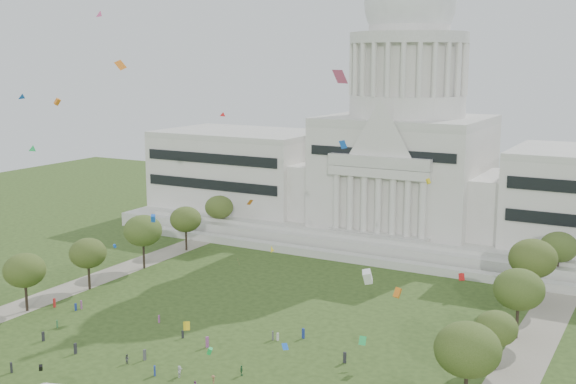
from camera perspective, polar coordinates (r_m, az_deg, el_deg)
name	(u,v)px	position (r m, az deg, el deg)	size (l,w,h in m)	color
capitol	(405,159)	(206.36, 9.22, 2.56)	(160.00, 64.50, 91.30)	beige
path_left	(64,291)	(167.13, -17.31, -7.49)	(8.00, 160.00, 0.04)	gray
row_tree_l_2	(25,270)	(154.48, -20.10, -5.84)	(8.42, 8.42, 11.97)	black
row_tree_r_2	(468,350)	(107.45, 14.01, -11.99)	(9.55, 9.55, 13.58)	black
row_tree_l_3	(88,253)	(164.79, -15.53, -4.68)	(8.12, 8.12, 11.55)	black
row_tree_r_3	(496,328)	(123.83, 16.13, -10.32)	(7.01, 7.01, 9.98)	black
row_tree_l_4	(143,231)	(177.72, -11.40, -3.01)	(9.29, 9.29, 13.21)	black
row_tree_r_4	(519,289)	(137.52, 17.78, -7.34)	(9.19, 9.19, 13.06)	black
row_tree_l_5	(186,219)	(192.76, -8.09, -2.16)	(8.33, 8.33, 11.85)	black
row_tree_r_5	(533,258)	(156.63, 18.78, -4.99)	(9.82, 9.82, 13.96)	black
row_tree_l_6	(219,207)	(208.14, -5.47, -1.21)	(8.19, 8.19, 11.64)	black
row_tree_r_6	(559,247)	(173.82, 20.62, -4.09)	(8.42, 8.42, 11.97)	black
person_3	(213,381)	(116.39, -5.93, -14.61)	(1.19, 0.61, 1.84)	olive
person_5	(180,371)	(120.15, -8.57, -13.83)	(1.76, 0.70, 1.90)	silver
person_8	(127,359)	(126.50, -12.59, -12.75)	(0.80, 0.49, 1.64)	#4C4C51
person_10	(241,370)	(119.59, -3.70, -13.89)	(1.02, 0.56, 1.74)	#33723F
distant_crowd	(128,345)	(131.81, -12.55, -11.74)	(64.16, 38.15, 1.95)	silver
kite_swarm	(193,222)	(111.63, -7.55, -2.35)	(82.08, 103.56, 57.37)	yellow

